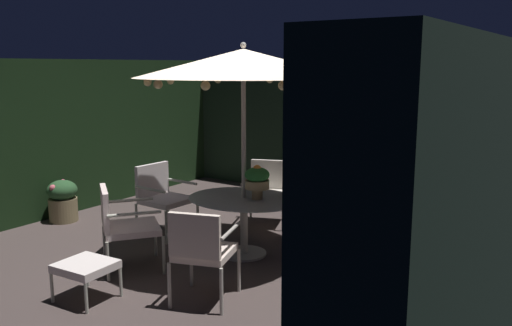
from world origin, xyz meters
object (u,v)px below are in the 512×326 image
patio_chair_south (162,193)px  potted_plant_front_corner (509,252)px  potted_plant_back_left (63,200)px  patio_chair_southwest (123,222)px  patio_dining_table (244,209)px  potted_plant_right_far (299,181)px  potted_plant_left_far (418,193)px  patio_chair_northeast (346,235)px  patio_chair_southeast (268,188)px  patio_chair_east (349,200)px  ottoman_footrest (86,267)px  patio_chair_north (201,247)px  centerpiece_planter (257,179)px  patio_umbrella (243,64)px

patio_chair_south → potted_plant_front_corner: 4.36m
potted_plant_back_left → patio_chair_southwest: bearing=-20.4°
potted_plant_front_corner → patio_chair_south: bearing=-167.0°
patio_dining_table → potted_plant_right_far: patio_dining_table is taller
potted_plant_left_far → potted_plant_front_corner: 2.63m
patio_chair_south → potted_plant_left_far: patio_chair_south is taller
patio_chair_northeast → patio_chair_southeast: 2.45m
patio_chair_east → potted_plant_left_far: 1.99m
ottoman_footrest → patio_chair_southeast: bearing=89.3°
patio_chair_north → potted_plant_right_far: bearing=107.6°
potted_plant_left_far → potted_plant_front_corner: potted_plant_left_far is taller
centerpiece_planter → potted_plant_front_corner: (2.64, 1.02, -0.68)m
patio_chair_southeast → potted_plant_back_left: bearing=-146.9°
potted_plant_left_far → centerpiece_planter: bearing=-107.8°
patio_umbrella → potted_plant_left_far: patio_umbrella is taller
patio_umbrella → potted_plant_front_corner: (2.81, 1.05, -2.03)m
patio_chair_north → patio_chair_south: bearing=143.0°
patio_chair_northeast → potted_plant_back_left: patio_chair_northeast is taller
patio_chair_south → ottoman_footrest: size_ratio=1.78×
patio_chair_south → potted_plant_front_corner: (4.24, 0.98, -0.28)m
patio_chair_southwest → potted_plant_front_corner: bearing=30.8°
patio_chair_southwest → potted_plant_left_far: patio_chair_southwest is taller
patio_chair_north → patio_chair_southwest: bearing=171.0°
centerpiece_planter → potted_plant_right_far: size_ratio=0.79×
patio_chair_north → patio_chair_south: patio_chair_south is taller
potted_plant_front_corner → potted_plant_right_far: bearing=152.5°
patio_umbrella → patio_chair_east: patio_umbrella is taller
patio_chair_southeast → potted_plant_right_far: size_ratio=1.73×
patio_chair_north → potted_plant_back_left: 3.68m
patio_dining_table → potted_plant_left_far: bearing=69.5°
patio_chair_southwest → potted_plant_front_corner: 4.29m
patio_umbrella → patio_chair_southwest: size_ratio=2.68×
patio_chair_northeast → ottoman_footrest: size_ratio=1.77×
patio_chair_south → ottoman_footrest: bearing=-66.3°
patio_chair_south → potted_plant_right_far: bearing=80.1°
patio_chair_east → patio_chair_north: bearing=-99.4°
centerpiece_planter → patio_chair_north: 1.47m
patio_umbrella → patio_chair_southeast: size_ratio=2.83×
centerpiece_planter → potted_plant_right_far: bearing=110.3°
patio_chair_north → patio_chair_southeast: 2.86m
patio_chair_east → patio_chair_southeast: 1.40m
potted_plant_front_corner → potted_plant_back_left: (-5.88, -1.38, 0.04)m
patio_dining_table → potted_plant_left_far: size_ratio=2.24×
patio_chair_north → patio_chair_northeast: (0.97, 1.19, -0.02)m
patio_umbrella → potted_plant_back_left: size_ratio=4.10×
patio_chair_northeast → patio_chair_south: size_ratio=1.00×
patio_umbrella → potted_plant_back_left: bearing=-173.9°
centerpiece_planter → patio_chair_southeast: 1.55m
patio_chair_south → potted_plant_front_corner: bearing=13.0°
patio_chair_east → potted_plant_back_left: (-3.94, -1.47, -0.25)m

